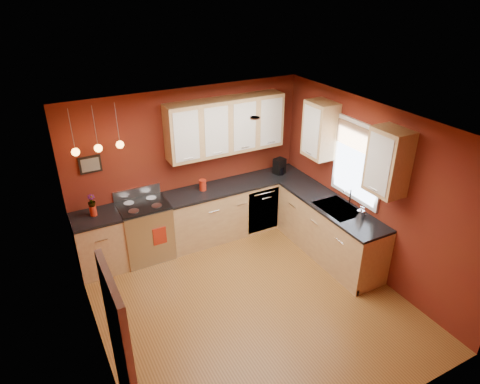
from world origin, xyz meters
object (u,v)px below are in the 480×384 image
sink (338,210)px  red_canister (203,185)px  soap_pump (361,212)px  gas_range (146,230)px  coffee_maker (280,167)px

sink → red_canister: 2.22m
red_canister → soap_pump: soap_pump is taller
gas_range → coffee_maker: (2.52, 0.00, 0.59)m
sink → soap_pump: (0.08, -0.39, 0.12)m
gas_range → coffee_maker: coffee_maker is taller
gas_range → red_canister: (1.03, 0.04, 0.55)m
gas_range → coffee_maker: size_ratio=3.98×
gas_range → soap_pump: size_ratio=5.58×
coffee_maker → soap_pump: size_ratio=1.40×
coffee_maker → soap_pump: bearing=-98.1°
red_canister → coffee_maker: bearing=-1.5°
red_canister → soap_pump: size_ratio=0.93×
gas_range → red_canister: red_canister is taller
sink → coffee_maker: size_ratio=2.51×
gas_range → sink: sink is taller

